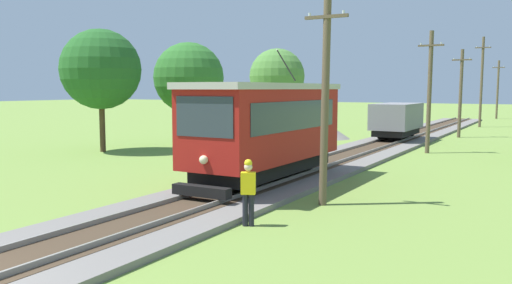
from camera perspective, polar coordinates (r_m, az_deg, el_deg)
The scene contains 12 objects.
red_tram at distance 19.54m, azimuth 1.16°, elevation 1.61°, with size 2.60×8.54×4.79m.
freight_car at distance 36.80m, azimuth 15.02°, elevation 2.39°, with size 2.40×5.20×2.31m.
utility_pole_near_tram at distance 16.39m, azimuth 7.51°, elevation 4.95°, with size 1.40×0.46×6.59m.
utility_pole_mid at distance 31.10m, azimuth 18.29°, elevation 5.32°, with size 1.40×0.46×6.84m.
utility_pole_far at distance 41.97m, azimuth 21.31°, elevation 5.05°, with size 1.40×0.53×6.52m.
utility_pole_distant at distance 54.06m, azimuth 23.27°, elevation 6.09°, with size 1.40×0.53×8.46m.
utility_pole_horizon at distance 69.79m, azimuth 24.73°, elevation 5.25°, with size 1.40×0.43×6.99m.
gravel_pile at distance 38.59m, azimuth 7.88°, elevation 1.12°, with size 3.10×3.10×1.01m, color gray.
track_worker at distance 13.88m, azimuth -0.85°, elevation -5.16°, with size 0.45×0.38×1.78m.
tree_left_near at distance 31.39m, azimuth -16.49°, elevation 7.56°, with size 4.56×4.56×7.00m.
tree_right_near at distance 33.64m, azimuth -7.31°, elevation 6.93°, with size 4.43×4.43×6.53m.
tree_right_far at distance 49.51m, azimuth 2.30°, elevation 7.13°, with size 5.17×5.17×7.36m.
Camera 1 is at (9.32, -4.44, 3.62)m, focal length 36.89 mm.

